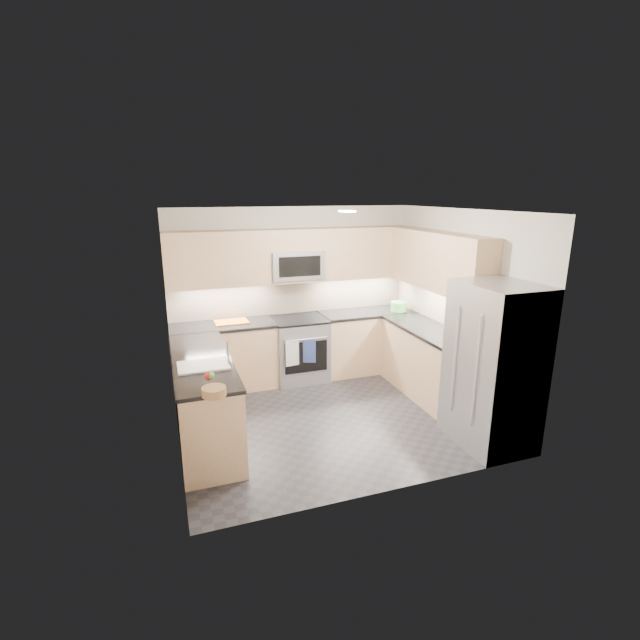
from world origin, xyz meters
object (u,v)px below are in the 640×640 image
(microwave, at_px, (296,264))
(refrigerator, at_px, (494,366))
(fruit_basket, at_px, (214,392))
(utensil_bowl, at_px, (399,306))
(cutting_board, at_px, (231,322))
(gas_range, at_px, (299,349))

(microwave, distance_m, refrigerator, 3.04)
(microwave, relative_size, fruit_basket, 3.50)
(utensil_bowl, relative_size, cutting_board, 0.53)
(microwave, height_order, cutting_board, microwave)
(fruit_basket, bearing_deg, utensil_bowl, 35.65)
(cutting_board, height_order, fruit_basket, fruit_basket)
(fruit_basket, bearing_deg, microwave, 58.51)
(utensil_bowl, relative_size, fruit_basket, 1.12)
(gas_range, height_order, utensil_bowl, utensil_bowl)
(refrigerator, relative_size, fruit_basket, 8.29)
(gas_range, xyz_separation_m, refrigerator, (1.45, -2.43, 0.45))
(microwave, distance_m, utensil_bowl, 1.72)
(microwave, relative_size, utensil_bowl, 3.13)
(gas_range, bearing_deg, fruit_basket, -122.86)
(refrigerator, xyz_separation_m, fruit_basket, (-2.93, 0.13, 0.08))
(gas_range, relative_size, microwave, 1.20)
(gas_range, bearing_deg, cutting_board, 174.99)
(refrigerator, bearing_deg, microwave, 119.62)
(utensil_bowl, bearing_deg, gas_range, 175.99)
(utensil_bowl, xyz_separation_m, fruit_basket, (-3.04, -2.18, -0.03))
(gas_range, bearing_deg, refrigerator, -59.12)
(microwave, bearing_deg, refrigerator, -60.38)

